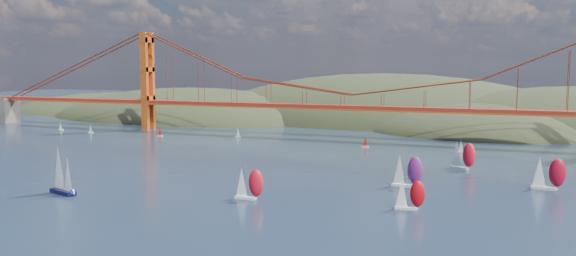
{
  "coord_description": "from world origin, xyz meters",
  "views": [
    {
      "loc": [
        72.21,
        -87.71,
        35.81
      ],
      "look_at": [
        1.65,
        90.0,
        14.82
      ],
      "focal_mm": 35.0,
      "sensor_mm": 36.0,
      "label": 1
    }
  ],
  "objects_px": {
    "racer_0": "(248,183)",
    "sloop_navy": "(61,170)",
    "racer_rwb": "(407,170)",
    "racer_3": "(548,173)",
    "racer_5": "(462,155)",
    "racer_1": "(409,194)"
  },
  "relations": [
    {
      "from": "racer_1",
      "to": "racer_rwb",
      "type": "bearing_deg",
      "value": 94.87
    },
    {
      "from": "racer_1",
      "to": "racer_5",
      "type": "distance_m",
      "value": 63.73
    },
    {
      "from": "racer_0",
      "to": "racer_1",
      "type": "relative_size",
      "value": 1.11
    },
    {
      "from": "racer_5",
      "to": "racer_rwb",
      "type": "xyz_separation_m",
      "value": [
        -13.0,
        -36.57,
        -0.05
      ]
    },
    {
      "from": "racer_3",
      "to": "racer_1",
      "type": "bearing_deg",
      "value": -128.03
    },
    {
      "from": "racer_0",
      "to": "racer_1",
      "type": "xyz_separation_m",
      "value": [
        42.31,
        4.81,
        -0.44
      ]
    },
    {
      "from": "racer_rwb",
      "to": "racer_5",
      "type": "bearing_deg",
      "value": 77.83
    },
    {
      "from": "racer_rwb",
      "to": "racer_3",
      "type": "bearing_deg",
      "value": 23.94
    },
    {
      "from": "sloop_navy",
      "to": "racer_5",
      "type": "xyz_separation_m",
      "value": [
        102.16,
        81.22,
        -1.67
      ]
    },
    {
      "from": "sloop_navy",
      "to": "racer_5",
      "type": "relative_size",
      "value": 1.42
    },
    {
      "from": "racer_5",
      "to": "racer_3",
      "type": "bearing_deg",
      "value": -17.22
    },
    {
      "from": "sloop_navy",
      "to": "racer_rwb",
      "type": "height_order",
      "value": "sloop_navy"
    },
    {
      "from": "racer_3",
      "to": "racer_5",
      "type": "xyz_separation_m",
      "value": [
        -25.83,
        25.03,
        0.07
      ]
    },
    {
      "from": "sloop_navy",
      "to": "racer_3",
      "type": "bearing_deg",
      "value": 40.59
    },
    {
      "from": "racer_1",
      "to": "racer_5",
      "type": "bearing_deg",
      "value": 76.8
    },
    {
      "from": "racer_0",
      "to": "racer_5",
      "type": "relative_size",
      "value": 0.88
    },
    {
      "from": "racer_5",
      "to": "racer_rwb",
      "type": "relative_size",
      "value": 1.01
    },
    {
      "from": "racer_0",
      "to": "racer_5",
      "type": "xyz_separation_m",
      "value": [
        50.1,
        68.05,
        0.59
      ]
    },
    {
      "from": "racer_0",
      "to": "sloop_navy",
      "type": "bearing_deg",
      "value": -165.68
    },
    {
      "from": "racer_5",
      "to": "sloop_navy",
      "type": "bearing_deg",
      "value": -114.63
    },
    {
      "from": "racer_0",
      "to": "racer_5",
      "type": "distance_m",
      "value": 84.51
    },
    {
      "from": "racer_3",
      "to": "racer_0",
      "type": "bearing_deg",
      "value": -147.16
    }
  ]
}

